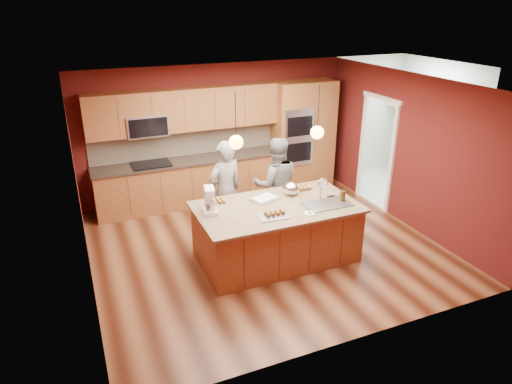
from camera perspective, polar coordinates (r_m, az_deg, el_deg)
name	(u,v)px	position (r m, az deg, el deg)	size (l,w,h in m)	color
floor	(265,246)	(7.71, 1.12, -6.82)	(5.50, 5.50, 0.00)	#411D0E
ceiling	(266,84)	(6.79, 1.30, 13.38)	(5.50, 5.50, 0.00)	white
wall_back	(216,132)	(9.37, -5.07, 7.50)	(5.50, 5.50, 0.00)	#511512
wall_front	(358,244)	(5.16, 12.62, -6.31)	(5.50, 5.50, 0.00)	#511512
wall_left	(79,198)	(6.59, -21.20, -0.76)	(5.00, 5.00, 0.00)	#511512
wall_right	(407,150)	(8.58, 18.30, 4.97)	(5.00, 5.00, 0.00)	#511512
cabinet_run	(187,157)	(9.06, -8.58, 4.38)	(3.74, 0.64, 2.30)	brown
oven_column	(303,135)	(9.86, 5.85, 7.04)	(1.30, 0.62, 2.30)	brown
doorway_trim	(376,154)	(9.24, 14.81, 4.66)	(0.08, 1.11, 2.20)	white
laundry_room	(433,98)	(10.36, 21.29, 10.95)	(2.60, 2.70, 2.70)	silver
pendant_left	(236,142)	(6.36, -2.50, 6.28)	(0.20, 0.20, 0.80)	black
pendant_right	(317,132)	(6.90, 7.66, 7.41)	(0.20, 0.20, 0.80)	black
island	(277,232)	(7.18, 2.67, -4.98)	(2.48, 1.39, 1.29)	brown
person_left	(225,191)	(7.63, -3.85, 0.10)	(0.64, 0.42, 1.75)	black
person_right	(276,185)	(7.96, 2.50, 0.92)	(0.82, 0.64, 1.69)	gray
stand_mixer	(210,202)	(6.72, -5.79, -1.28)	(0.26, 0.32, 0.40)	white
sheet_cake	(265,199)	(7.17, 1.10, -0.85)	(0.48, 0.42, 0.05)	silver
cooling_rack	(273,216)	(6.63, 2.08, -3.02)	(0.43, 0.30, 0.02)	#A6A9AE
mixing_bowl	(291,189)	(7.36, 4.42, 0.43)	(0.26, 0.26, 0.22)	silver
plate	(309,213)	(6.76, 6.69, -2.68)	(0.16, 0.16, 0.01)	white
tumbler	(343,196)	(7.25, 10.77, -0.49)	(0.08, 0.08, 0.17)	#3B280D
phone	(331,196)	(7.40, 9.40, -0.54)	(0.13, 0.07, 0.01)	black
cupcakes_left	(216,201)	(7.10, -4.98, -1.10)	(0.28, 0.21, 0.06)	gold
cupcakes_rack	(275,213)	(6.65, 2.35, -2.58)	(0.31, 0.15, 0.07)	gold
cupcakes_right	(304,187)	(7.63, 5.96, 0.63)	(0.24, 0.24, 0.07)	gold
washer	(428,170)	(10.41, 20.68, 2.54)	(0.57, 0.59, 0.92)	white
dryer	(408,161)	(10.88, 18.48, 3.73)	(0.58, 0.60, 0.94)	white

